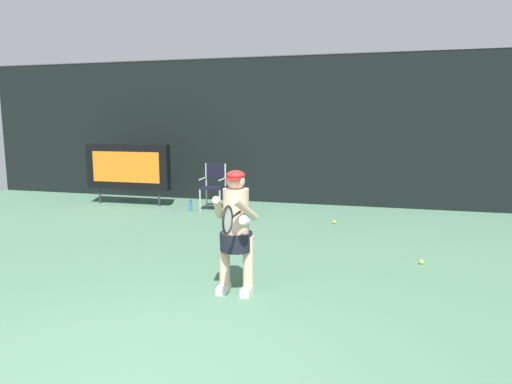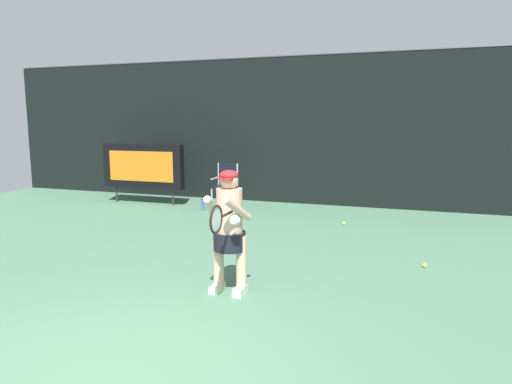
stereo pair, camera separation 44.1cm
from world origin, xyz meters
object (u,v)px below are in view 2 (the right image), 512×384
Objects in this scene: tennis_racket at (217,219)px; tennis_ball_loose at (425,265)px; water_bottle at (203,205)px; tennis_player at (229,226)px; umpire_chair at (226,183)px; scoreboard at (143,166)px; tennis_ball_spare at (344,223)px.

tennis_racket is 3.34m from tennis_ball_loose.
water_bottle is at bearing 111.10° from tennis_racket.
tennis_ball_loose is at bearing 37.59° from tennis_player.
scoreboard is at bearing 177.99° from umpire_chair.
tennis_racket is at bearing -132.89° from tennis_ball_loose.
umpire_chair is at bearing 29.41° from water_bottle.
umpire_chair is 0.72× the size of tennis_player.
tennis_racket is 8.85× the size of tennis_ball_spare.
umpire_chair is 5.26m from tennis_player.
tennis_player is at bearing -142.41° from tennis_ball_loose.
umpire_chair is 15.88× the size of tennis_ball_spare.
tennis_ball_loose is at bearing 40.97° from tennis_racket.
water_bottle reaches higher than tennis_ball_loose.
tennis_ball_spare is (2.87, -0.75, -0.58)m from umpire_chair.
tennis_ball_loose is (4.82, -2.82, -0.09)m from water_bottle.
scoreboard is 5.29m from tennis_ball_spare.
tennis_player reaches higher than umpire_chair.
tennis_racket reaches higher than tennis_ball_spare.
scoreboard reaches higher than tennis_player.
umpire_chair is at bearing 105.72° from tennis_racket.
tennis_player is (2.55, -4.57, 0.69)m from water_bottle.
umpire_chair is 5.85m from tennis_racket.
tennis_racket is (0.10, -0.59, 0.22)m from tennis_player.
umpire_chair is at bearing 165.34° from tennis_ball_spare.
tennis_racket is at bearing -68.14° from umpire_chair.
tennis_player is at bearing -60.83° from water_bottle.
scoreboard is at bearing 122.82° from tennis_racket.
tennis_ball_loose is (6.62, -3.16, -0.91)m from scoreboard.
water_bottle is 5.58m from tennis_ball_loose.
tennis_ball_loose is at bearing -57.74° from tennis_ball_spare.
tennis_racket is 4.83m from tennis_ball_spare.
tennis_player is at bearing 93.85° from tennis_racket.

